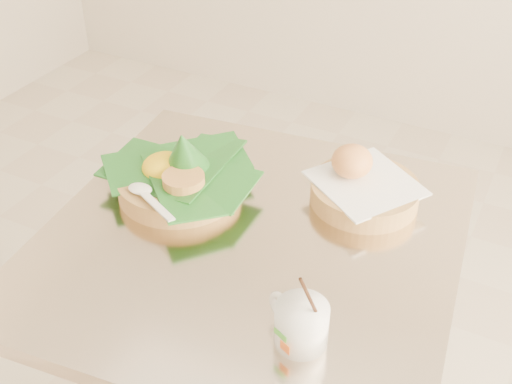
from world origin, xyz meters
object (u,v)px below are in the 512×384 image
at_px(rice_basket, 179,175).
at_px(coffee_mug, 300,323).
at_px(cafe_table, 251,324).
at_px(bread_basket, 362,187).

height_order(rice_basket, coffee_mug, rice_basket).
bearing_deg(cafe_table, coffee_mug, -45.46).
xyz_separation_m(cafe_table, bread_basket, (0.13, 0.19, 0.25)).
relative_size(cafe_table, bread_basket, 3.31).
height_order(rice_basket, bread_basket, rice_basket).
relative_size(cafe_table, rice_basket, 2.68).
xyz_separation_m(cafe_table, coffee_mug, (0.17, -0.17, 0.26)).
xyz_separation_m(cafe_table, rice_basket, (-0.18, 0.06, 0.26)).
bearing_deg(coffee_mug, cafe_table, 134.54).
xyz_separation_m(rice_basket, bread_basket, (0.31, 0.13, -0.01)).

